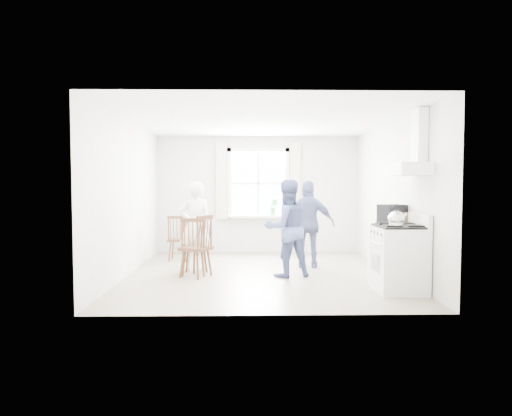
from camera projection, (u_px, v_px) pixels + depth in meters
The scene contains 16 objects.
room_shell at pixel (262, 198), 7.75m from camera, with size 4.62×5.12×2.64m.
window_assembly at pixel (258, 187), 10.18m from camera, with size 1.88×0.24×1.70m.
range_hood at pixel (412, 158), 6.41m from camera, with size 0.45×0.76×0.94m.
shelf_unit at pixel (195, 235), 10.09m from camera, with size 0.40×0.30×0.80m, color slate.
gas_stove at pixel (399, 258), 6.48m from camera, with size 0.68×0.76×1.12m.
kettle at pixel (396, 219), 6.26m from camera, with size 0.22×0.22×0.31m.
low_cabinet at pixel (388, 253), 7.18m from camera, with size 0.50×0.55×0.90m, color white.
stereo_stack at pixel (392, 215), 7.08m from camera, with size 0.45×0.43×0.31m.
cardboard_box at pixel (397, 219), 6.98m from camera, with size 0.31×0.22×0.20m, color #906545.
windsor_chair_a at pixel (178, 233), 9.01m from camera, with size 0.40×0.40×0.92m.
windsor_chair_b at pixel (194, 240), 7.59m from camera, with size 0.43×0.43×0.98m.
windsor_chair_c at pixel (201, 239), 7.46m from camera, with size 0.58×0.59×1.03m.
person_left at pixel (195, 226), 8.08m from camera, with size 0.58×0.58×1.58m, color white.
person_mid at pixel (287, 228), 7.53m from camera, with size 0.78×0.78×1.61m, color #4B588C.
person_right at pixel (309, 224), 8.33m from camera, with size 0.94×0.94×1.60m, color navy.
potted_plant at pixel (274, 207), 10.12m from camera, with size 0.19×0.19×0.35m, color #337234.
Camera 1 is at (-0.25, -7.74, 1.53)m, focal length 32.00 mm.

